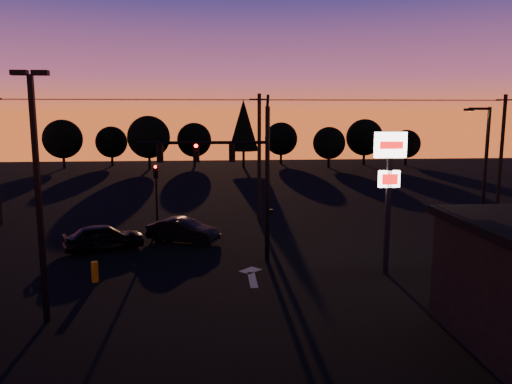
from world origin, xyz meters
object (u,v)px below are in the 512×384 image
(secondary_signal, at_px, (156,187))
(car_mid, at_px, (183,230))
(pylon_sign, at_px, (389,172))
(car_left, at_px, (104,237))
(streetlight, at_px, (484,171))
(suv_parked, at_px, (493,289))
(parking_lot_light, at_px, (37,181))
(bollard, at_px, (95,272))
(traffic_signal_mast, at_px, (236,167))

(secondary_signal, distance_m, car_mid, 4.35)
(pylon_sign, distance_m, car_left, 15.94)
(car_mid, bearing_deg, streetlight, -74.65)
(car_mid, distance_m, suv_parked, 17.13)
(secondary_signal, xyz_separation_m, streetlight, (18.91, -5.99, 1.56))
(car_mid, height_order, suv_parked, car_mid)
(parking_lot_light, xyz_separation_m, pylon_sign, (14.50, 4.50, -0.36))
(streetlight, relative_size, car_mid, 1.86)
(bollard, bearing_deg, car_mid, 62.20)
(suv_parked, bearing_deg, car_mid, 147.96)
(pylon_sign, bearing_deg, car_mid, 146.49)
(secondary_signal, height_order, bollard, secondary_signal)
(traffic_signal_mast, height_order, streetlight, traffic_signal_mast)
(streetlight, bearing_deg, bollard, -168.65)
(secondary_signal, relative_size, car_left, 0.99)
(secondary_signal, bearing_deg, car_mid, -60.25)
(secondary_signal, bearing_deg, streetlight, -17.56)
(traffic_signal_mast, distance_m, secondary_signal, 9.19)
(secondary_signal, relative_size, bollard, 4.54)
(traffic_signal_mast, relative_size, suv_parked, 1.69)
(secondary_signal, bearing_deg, parking_lot_light, -99.79)
(traffic_signal_mast, height_order, secondary_signal, traffic_signal_mast)
(car_mid, relative_size, suv_parked, 0.85)
(car_mid, bearing_deg, bollard, 176.56)
(traffic_signal_mast, bearing_deg, bollard, -158.32)
(secondary_signal, distance_m, suv_parked, 20.84)
(bollard, bearing_deg, parking_lot_light, -100.01)
(streetlight, distance_m, car_left, 21.71)
(car_left, bearing_deg, secondary_signal, -50.27)
(pylon_sign, bearing_deg, parking_lot_light, -162.77)
(streetlight, height_order, car_left, streetlight)
(parking_lot_light, height_order, suv_parked, parking_lot_light)
(traffic_signal_mast, xyz_separation_m, suv_parked, (9.97, -6.95, -4.23))
(parking_lot_light, xyz_separation_m, streetlight, (21.41, 8.50, -0.85))
(car_mid, xyz_separation_m, suv_parked, (13.00, -11.16, -0.00))
(traffic_signal_mast, bearing_deg, suv_parked, -34.87)
(suv_parked, bearing_deg, parking_lot_light, -171.26)
(suv_parked, bearing_deg, traffic_signal_mast, 153.73)
(parking_lot_light, height_order, car_mid, parking_lot_light)
(parking_lot_light, bearing_deg, car_mid, 68.65)
(traffic_signal_mast, distance_m, suv_parked, 12.87)
(car_mid, bearing_deg, car_left, 132.26)
(traffic_signal_mast, relative_size, bollard, 8.96)
(car_left, bearing_deg, parking_lot_light, 157.00)
(secondary_signal, xyz_separation_m, car_left, (-2.45, -4.68, -2.11))
(streetlight, relative_size, suv_parked, 1.57)
(traffic_signal_mast, bearing_deg, streetlight, 6.14)
(secondary_signal, xyz_separation_m, parking_lot_light, (-2.50, -14.49, 2.41))
(parking_lot_light, height_order, pylon_sign, parking_lot_light)
(secondary_signal, distance_m, bollard, 10.55)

